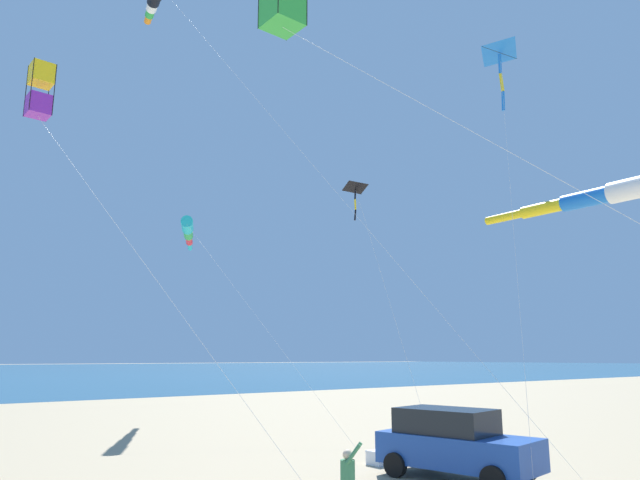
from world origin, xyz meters
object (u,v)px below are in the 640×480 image
Objects in this scene: kite_windsock_red_high_left at (188,232)px; kite_windsock_long_streamer_left at (590,198)px; parked_car at (455,443)px; kite_box_blue_topmost at (40,91)px; person_child_green_jacket at (348,478)px; kite_delta_striped_overhead at (356,189)px; cooler_box at (377,458)px; kite_delta_black_fish_shape at (500,53)px.

kite_windsock_red_high_left is 20.81m from kite_windsock_long_streamer_left.
parked_car is 14.50m from kite_box_blue_topmost.
kite_delta_striped_overhead reaches higher than person_child_green_jacket.
kite_box_blue_topmost is (1.46, 10.17, 9.79)m from cooler_box.
kite_delta_striped_overhead is (1.34, -11.89, -0.19)m from kite_box_blue_topmost.
cooler_box is (2.84, 0.30, -0.74)m from parked_car.
parked_car is at bearing -173.88° from cooler_box.
parked_car is at bearing 111.41° from kite_delta_black_fish_shape.
cooler_box is at bearing -98.15° from kite_box_blue_topmost.
person_child_green_jacket is at bearing -136.89° from kite_box_blue_topmost.
person_child_green_jacket is 0.10× the size of kite_windsock_long_streamer_left.
kite_delta_black_fish_shape is (3.17, -8.08, 15.94)m from parked_car.
kite_box_blue_topmost is 1.06× the size of kite_delta_striped_overhead.
kite_windsock_red_high_left is at bearing 5.95° from kite_delta_striped_overhead.
kite_windsock_red_high_left is 1.08× the size of kite_windsock_long_streamer_left.
person_child_green_jacket is 0.15× the size of kite_delta_striped_overhead.
kite_windsock_long_streamer_left is at bearing -91.09° from person_child_green_jacket.
kite_windsock_long_streamer_left is at bearing -106.96° from parked_car.
person_child_green_jacket is at bearing 165.40° from kite_windsock_red_high_left.
kite_delta_black_fish_shape is 1.71× the size of kite_delta_striped_overhead.
kite_windsock_red_high_left is at bearing -1.45° from cooler_box.
kite_delta_black_fish_shape is 10.03m from kite_delta_striped_overhead.
parked_car is 9.48m from kite_windsock_long_streamer_left.
parked_car is at bearing -73.88° from person_child_green_jacket.
cooler_box is 6.46m from person_child_green_jacket.
kite_box_blue_topmost is at bearing 96.43° from kite_delta_striped_overhead.
parked_car is 0.28× the size of kite_windsock_long_streamer_left.
person_child_green_jacket is at bearing 109.41° from kite_delta_black_fish_shape.
kite_delta_black_fish_shape is at bearing -110.31° from kite_delta_striped_overhead.
parked_car is 5.29m from person_child_green_jacket.
kite_box_blue_topmost is at bearing 67.71° from parked_car.
kite_box_blue_topmost is 0.62× the size of kite_windsock_red_high_left.
kite_delta_black_fish_shape is at bearing -93.47° from kite_box_blue_topmost.
kite_windsock_red_high_left reaches higher than person_child_green_jacket.
kite_delta_black_fish_shape is at bearing -70.59° from person_child_green_jacket.
parked_car is 10.60m from kite_delta_striped_overhead.
person_child_green_jacket is 22.49m from kite_windsock_red_high_left.
kite_delta_black_fish_shape reaches higher than person_child_green_jacket.
kite_windsock_long_streamer_left is at bearing -150.94° from kite_delta_striped_overhead.
kite_delta_black_fish_shape is (0.33, -8.39, 16.68)m from cooler_box.
parked_car is at bearing 165.91° from kite_delta_striped_overhead.
parked_car is 2.95× the size of person_child_green_jacket.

